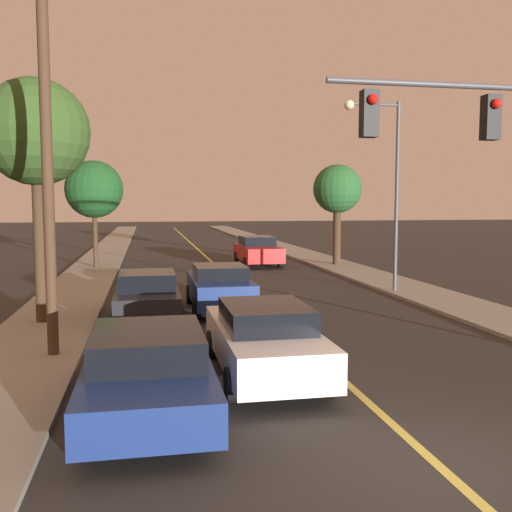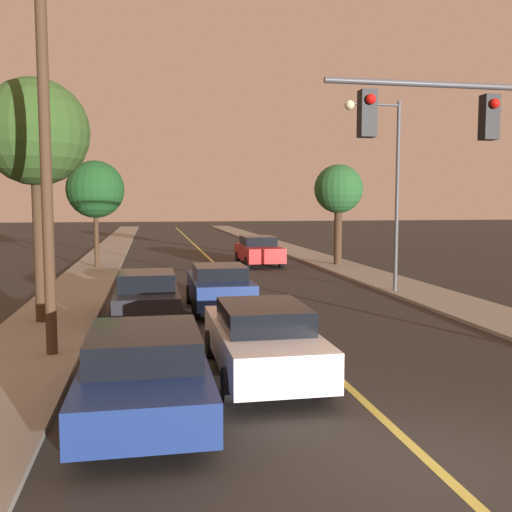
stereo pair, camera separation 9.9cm
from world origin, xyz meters
TOP-DOWN VIEW (x-y plane):
  - ground_plane at (0.00, 0.00)m, footprint 200.00×200.00m
  - road_surface at (0.00, 36.00)m, footprint 10.27×80.00m
  - sidewalk_left at (-6.39, 36.00)m, footprint 2.50×80.00m
  - sidewalk_right at (6.39, 36.00)m, footprint 2.50×80.00m
  - car_near_lane_front at (-1.44, 4.45)m, footprint 1.93×4.66m
  - car_near_lane_second at (-1.44, 11.47)m, footprint 1.91×4.27m
  - car_outer_lane_front at (-3.70, 2.90)m, footprint 2.09×4.92m
  - car_outer_lane_second at (-3.70, 10.25)m, footprint 1.90×4.16m
  - car_far_oncoming at (2.31, 24.42)m, footprint 2.08×5.05m
  - traffic_signal_mast at (3.58, 4.27)m, footprint 5.89×0.42m
  - streetlamp_right at (4.96, 13.57)m, footprint 2.16×0.36m
  - utility_pole_left at (-5.74, 6.49)m, footprint 1.60×0.24m
  - tree_left_near at (-6.59, 10.15)m, footprint 2.90×2.90m
  - tree_left_far at (-6.30, 23.96)m, footprint 2.94×2.94m
  - tree_right_near at (6.39, 22.94)m, footprint 2.60×2.60m

SIDE VIEW (x-z plane):
  - ground_plane at x=0.00m, z-range 0.00..0.00m
  - road_surface at x=0.00m, z-range 0.00..0.01m
  - sidewalk_left at x=-6.39m, z-range 0.00..0.12m
  - sidewalk_right at x=6.39m, z-range 0.00..0.12m
  - car_outer_lane_front at x=-3.70m, z-range 0.03..1.43m
  - car_outer_lane_second at x=-3.70m, z-range 0.02..1.47m
  - car_near_lane_front at x=-1.44m, z-range 0.02..1.49m
  - car_near_lane_second at x=-1.44m, z-range 0.04..1.51m
  - car_far_oncoming at x=2.31m, z-range 0.02..1.60m
  - tree_right_near at x=6.39m, z-range 1.42..6.78m
  - tree_left_far at x=-6.30m, z-range 1.37..6.83m
  - traffic_signal_mast at x=3.58m, z-range 1.44..7.33m
  - streetlamp_right at x=4.96m, z-range 1.15..8.17m
  - utility_pole_left at x=-5.74m, z-range 0.29..9.14m
  - tree_left_near at x=-6.59m, z-range 1.95..8.62m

